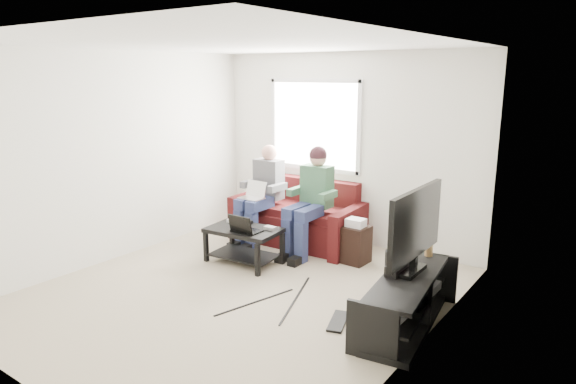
% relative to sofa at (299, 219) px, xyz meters
% --- Properties ---
extents(floor, '(4.50, 4.50, 0.00)m').
position_rel_sofa_xyz_m(floor, '(0.47, -1.82, -0.32)').
color(floor, tan).
rests_on(floor, ground).
extents(ceiling, '(4.50, 4.50, 0.00)m').
position_rel_sofa_xyz_m(ceiling, '(0.47, -1.82, 2.28)').
color(ceiling, white).
rests_on(ceiling, wall_back).
extents(wall_back, '(4.50, 0.00, 4.50)m').
position_rel_sofa_xyz_m(wall_back, '(0.47, 0.43, 0.98)').
color(wall_back, silver).
rests_on(wall_back, floor).
extents(wall_front, '(4.50, 0.00, 4.50)m').
position_rel_sofa_xyz_m(wall_front, '(0.47, -4.07, 0.98)').
color(wall_front, silver).
rests_on(wall_front, floor).
extents(wall_left, '(0.00, 4.50, 4.50)m').
position_rel_sofa_xyz_m(wall_left, '(-1.53, -1.82, 0.98)').
color(wall_left, silver).
rests_on(wall_left, floor).
extents(wall_right, '(0.00, 4.50, 4.50)m').
position_rel_sofa_xyz_m(wall_right, '(2.47, -1.82, 0.98)').
color(wall_right, silver).
rests_on(wall_right, floor).
extents(window, '(1.48, 0.04, 1.28)m').
position_rel_sofa_xyz_m(window, '(-0.03, 0.41, 1.28)').
color(window, white).
rests_on(window, wall_back).
extents(sofa, '(1.86, 0.95, 0.86)m').
position_rel_sofa_xyz_m(sofa, '(0.00, 0.00, 0.00)').
color(sofa, '#471114').
rests_on(sofa, floor).
extents(person_left, '(0.40, 0.70, 1.35)m').
position_rel_sofa_xyz_m(person_left, '(-0.40, -0.32, 0.43)').
color(person_left, navy).
rests_on(person_left, sofa).
extents(person_right, '(0.40, 0.71, 1.40)m').
position_rel_sofa_xyz_m(person_right, '(0.40, -0.30, 0.49)').
color(person_right, navy).
rests_on(person_right, sofa).
extents(laptop_silver, '(0.33, 0.23, 0.24)m').
position_rel_sofa_xyz_m(laptop_silver, '(-0.40, -0.53, 0.41)').
color(laptop_silver, silver).
rests_on(laptop_silver, person_left).
extents(coffee_table, '(0.95, 0.64, 0.45)m').
position_rel_sofa_xyz_m(coffee_table, '(-0.07, -1.10, 0.01)').
color(coffee_table, black).
rests_on(coffee_table, floor).
extents(laptop_black, '(0.34, 0.24, 0.24)m').
position_rel_sofa_xyz_m(laptop_black, '(0.05, -1.18, 0.25)').
color(laptop_black, black).
rests_on(laptop_black, coffee_table).
extents(controller_a, '(0.14, 0.09, 0.04)m').
position_rel_sofa_xyz_m(controller_a, '(-0.35, -0.98, 0.15)').
color(controller_a, silver).
rests_on(controller_a, coffee_table).
extents(controller_b, '(0.14, 0.09, 0.04)m').
position_rel_sofa_xyz_m(controller_b, '(-0.17, -0.92, 0.15)').
color(controller_b, black).
rests_on(controller_b, coffee_table).
extents(controller_c, '(0.14, 0.09, 0.04)m').
position_rel_sofa_xyz_m(controller_c, '(0.23, -0.95, 0.15)').
color(controller_c, gray).
rests_on(controller_c, coffee_table).
extents(tv_stand, '(0.65, 1.55, 0.50)m').
position_rel_sofa_xyz_m(tv_stand, '(2.24, -1.47, -0.10)').
color(tv_stand, black).
rests_on(tv_stand, floor).
extents(tv, '(0.12, 1.10, 0.81)m').
position_rel_sofa_xyz_m(tv, '(2.24, -1.37, 0.64)').
color(tv, black).
rests_on(tv, tv_stand).
extents(soundbar, '(0.12, 0.50, 0.10)m').
position_rel_sofa_xyz_m(soundbar, '(2.12, -1.37, 0.23)').
color(soundbar, black).
rests_on(soundbar, tv_stand).
extents(drink_cup, '(0.08, 0.08, 0.12)m').
position_rel_sofa_xyz_m(drink_cup, '(2.19, -0.84, 0.24)').
color(drink_cup, olive).
rests_on(drink_cup, tv_stand).
extents(console_white, '(0.30, 0.22, 0.06)m').
position_rel_sofa_xyz_m(console_white, '(2.24, -1.87, -0.02)').
color(console_white, silver).
rests_on(console_white, tv_stand).
extents(console_grey, '(0.34, 0.26, 0.08)m').
position_rel_sofa_xyz_m(console_grey, '(2.24, -1.17, -0.01)').
color(console_grey, gray).
rests_on(console_grey, tv_stand).
extents(console_black, '(0.38, 0.30, 0.07)m').
position_rel_sofa_xyz_m(console_black, '(2.24, -1.52, -0.02)').
color(console_black, black).
rests_on(console_black, tv_stand).
extents(subwoofer, '(0.21, 0.21, 0.49)m').
position_rel_sofa_xyz_m(subwoofer, '(1.85, -0.88, -0.07)').
color(subwoofer, black).
rests_on(subwoofer, floor).
extents(keyboard_floor, '(0.27, 0.45, 0.02)m').
position_rel_sofa_xyz_m(keyboard_floor, '(1.70, -1.80, -0.31)').
color(keyboard_floor, black).
rests_on(keyboard_floor, floor).
extents(end_table, '(0.32, 0.32, 0.57)m').
position_rel_sofa_xyz_m(end_table, '(1.06, -0.29, -0.06)').
color(end_table, black).
rests_on(end_table, floor).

